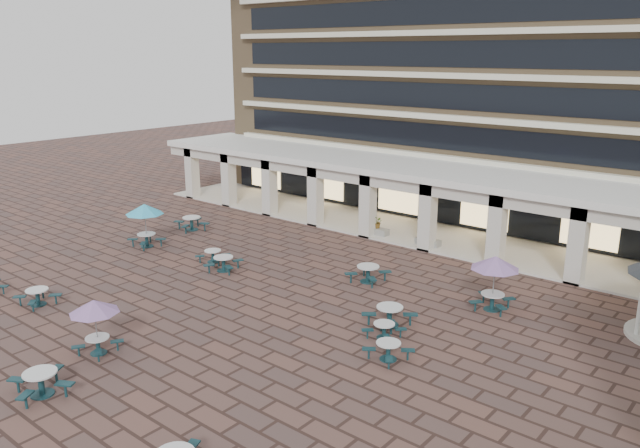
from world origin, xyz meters
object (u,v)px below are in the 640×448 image
(picnic_table_1, at_px, (37,296))
(planter_right, at_px, (428,238))
(picnic_table_2, at_px, (41,381))
(planter_left, at_px, (377,227))

(picnic_table_1, height_order, planter_right, planter_right)
(picnic_table_1, xyz_separation_m, picnic_table_2, (7.64, -3.70, 0.05))
(picnic_table_2, bearing_deg, planter_right, 100.41)
(picnic_table_1, relative_size, planter_left, 1.16)
(picnic_table_2, bearing_deg, picnic_table_1, 168.53)
(planter_left, relative_size, planter_right, 1.00)
(picnic_table_2, height_order, planter_right, planter_right)
(picnic_table_2, distance_m, planter_left, 22.80)
(picnic_table_1, height_order, picnic_table_2, picnic_table_2)
(picnic_table_1, distance_m, planter_left, 19.80)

